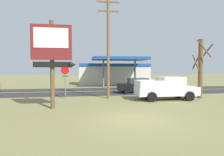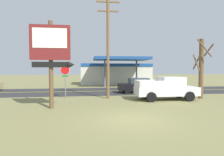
{
  "view_description": "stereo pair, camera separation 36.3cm",
  "coord_description": "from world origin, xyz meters",
  "px_view_note": "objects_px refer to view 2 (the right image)",
  "views": [
    {
      "loc": [
        -2.68,
        -9.39,
        2.58
      ],
      "look_at": [
        0.0,
        8.0,
        1.8
      ],
      "focal_mm": 30.33,
      "sensor_mm": 36.0,
      "label": 1
    },
    {
      "loc": [
        -2.32,
        -9.44,
        2.58
      ],
      "look_at": [
        0.0,
        8.0,
        1.8
      ],
      "focal_mm": 30.33,
      "sensor_mm": 36.0,
      "label": 2
    }
  ],
  "objects_px": {
    "bare_tree": "(201,67)",
    "pickup_white_parked_on_lawn": "(167,89)",
    "car_black_mid_lane": "(138,85)",
    "utility_pole": "(108,44)",
    "stop_sign": "(65,76)",
    "gas_station": "(115,73)",
    "motel_sign": "(51,51)"
  },
  "relations": [
    {
      "from": "bare_tree",
      "to": "stop_sign",
      "type": "bearing_deg",
      "value": 171.52
    },
    {
      "from": "pickup_white_parked_on_lawn",
      "to": "gas_station",
      "type": "bearing_deg",
      "value": 95.51
    },
    {
      "from": "bare_tree",
      "to": "gas_station",
      "type": "relative_size",
      "value": 0.44
    },
    {
      "from": "utility_pole",
      "to": "bare_tree",
      "type": "relative_size",
      "value": 1.71
    },
    {
      "from": "stop_sign",
      "to": "bare_tree",
      "type": "relative_size",
      "value": 0.56
    },
    {
      "from": "motel_sign",
      "to": "car_black_mid_lane",
      "type": "relative_size",
      "value": 1.37
    },
    {
      "from": "gas_station",
      "to": "pickup_white_parked_on_lawn",
      "type": "distance_m",
      "value": 18.12
    },
    {
      "from": "bare_tree",
      "to": "gas_station",
      "type": "xyz_separation_m",
      "value": [
        -5.08,
        17.71,
        -0.84
      ]
    },
    {
      "from": "utility_pole",
      "to": "bare_tree",
      "type": "height_order",
      "value": "utility_pole"
    },
    {
      "from": "gas_station",
      "to": "car_black_mid_lane",
      "type": "relative_size",
      "value": 2.86
    },
    {
      "from": "pickup_white_parked_on_lawn",
      "to": "car_black_mid_lane",
      "type": "relative_size",
      "value": 1.24
    },
    {
      "from": "stop_sign",
      "to": "pickup_white_parked_on_lawn",
      "type": "height_order",
      "value": "stop_sign"
    },
    {
      "from": "motel_sign",
      "to": "utility_pole",
      "type": "relative_size",
      "value": 0.64
    },
    {
      "from": "stop_sign",
      "to": "utility_pole",
      "type": "relative_size",
      "value": 0.33
    },
    {
      "from": "motel_sign",
      "to": "stop_sign",
      "type": "bearing_deg",
      "value": 85.82
    },
    {
      "from": "motel_sign",
      "to": "utility_pole",
      "type": "bearing_deg",
      "value": 44.03
    },
    {
      "from": "motel_sign",
      "to": "utility_pole",
      "type": "distance_m",
      "value": 5.87
    },
    {
      "from": "motel_sign",
      "to": "gas_station",
      "type": "relative_size",
      "value": 0.48
    },
    {
      "from": "car_black_mid_lane",
      "to": "utility_pole",
      "type": "bearing_deg",
      "value": -135.46
    },
    {
      "from": "motel_sign",
      "to": "pickup_white_parked_on_lawn",
      "type": "relative_size",
      "value": 1.1
    },
    {
      "from": "stop_sign",
      "to": "gas_station",
      "type": "xyz_separation_m",
      "value": [
        6.96,
        15.91,
        -0.08
      ]
    },
    {
      "from": "stop_sign",
      "to": "pickup_white_parked_on_lawn",
      "type": "bearing_deg",
      "value": -13.6
    },
    {
      "from": "stop_sign",
      "to": "bare_tree",
      "type": "height_order",
      "value": "bare_tree"
    },
    {
      "from": "bare_tree",
      "to": "car_black_mid_lane",
      "type": "height_order",
      "value": "bare_tree"
    },
    {
      "from": "utility_pole",
      "to": "pickup_white_parked_on_lawn",
      "type": "height_order",
      "value": "utility_pole"
    },
    {
      "from": "stop_sign",
      "to": "pickup_white_parked_on_lawn",
      "type": "relative_size",
      "value": 0.56
    },
    {
      "from": "stop_sign",
      "to": "gas_station",
      "type": "distance_m",
      "value": 17.37
    },
    {
      "from": "gas_station",
      "to": "pickup_white_parked_on_lawn",
      "type": "xyz_separation_m",
      "value": [
        1.74,
        -18.01,
        -0.98
      ]
    },
    {
      "from": "motel_sign",
      "to": "pickup_white_parked_on_lawn",
      "type": "distance_m",
      "value": 9.82
    },
    {
      "from": "bare_tree",
      "to": "pickup_white_parked_on_lawn",
      "type": "distance_m",
      "value": 3.82
    },
    {
      "from": "bare_tree",
      "to": "car_black_mid_lane",
      "type": "xyz_separation_m",
      "value": [
        -4.5,
        4.79,
        -1.95
      ]
    },
    {
      "from": "pickup_white_parked_on_lawn",
      "to": "bare_tree",
      "type": "bearing_deg",
      "value": 5.27
    }
  ]
}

